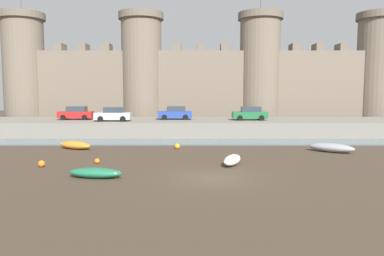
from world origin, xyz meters
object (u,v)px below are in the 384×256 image
(rowboat_midflat_left, at_px, (234,160))
(car_quay_centre_east, at_px, (78,113))
(mooring_buoy_off_centre, at_px, (179,146))
(rowboat_midflat_centre, at_px, (97,173))
(rowboat_near_channel_left, at_px, (333,148))
(mooring_buoy_mid_mud, at_px, (43,164))
(rowboat_midflat_right, at_px, (77,145))
(car_quay_west, at_px, (177,113))
(car_quay_centre_west, at_px, (251,114))
(car_quay_east, at_px, (115,114))
(mooring_buoy_near_channel, at_px, (99,161))

(rowboat_midflat_left, distance_m, car_quay_centre_east, 25.73)
(mooring_buoy_off_centre, xyz_separation_m, car_quay_centre_east, (-12.81, 11.84, 2.32))
(rowboat_midflat_left, bearing_deg, rowboat_midflat_centre, -154.58)
(rowboat_near_channel_left, xyz_separation_m, mooring_buoy_mid_mud, (-22.45, -6.40, -0.17))
(rowboat_midflat_right, relative_size, mooring_buoy_off_centre, 7.37)
(rowboat_midflat_centre, xyz_separation_m, car_quay_west, (3.81, 23.56, 2.24))
(rowboat_near_channel_left, xyz_separation_m, car_quay_centre_west, (-5.09, 12.85, 2.16))
(rowboat_midflat_centre, xyz_separation_m, mooring_buoy_mid_mud, (-4.57, 3.25, -0.09))
(rowboat_midflat_centre, distance_m, car_quay_east, 21.29)
(car_quay_centre_east, bearing_deg, car_quay_west, 1.21)
(car_quay_east, bearing_deg, car_quay_west, 20.49)
(mooring_buoy_near_channel, distance_m, car_quay_east, 16.74)
(rowboat_midflat_left, relative_size, mooring_buoy_near_channel, 8.61)
(rowboat_midflat_left, distance_m, mooring_buoy_near_channel, 9.77)
(rowboat_near_channel_left, xyz_separation_m, mooring_buoy_near_channel, (-18.91, -5.15, -0.22))
(car_quay_west, bearing_deg, car_quay_centre_east, -178.79)
(car_quay_west, bearing_deg, mooring_buoy_off_centre, -86.68)
(mooring_buoy_mid_mud, xyz_separation_m, mooring_buoy_off_centre, (9.08, 8.21, 0.01))
(mooring_buoy_off_centre, bearing_deg, mooring_buoy_near_channel, -128.51)
(rowboat_midflat_right, xyz_separation_m, rowboat_near_channel_left, (22.64, -1.73, 0.03))
(car_quay_west, bearing_deg, rowboat_midflat_right, -125.11)
(rowboat_midflat_centre, bearing_deg, mooring_buoy_near_channel, 102.92)
(rowboat_near_channel_left, xyz_separation_m, car_quay_centre_east, (-26.19, 13.65, 2.16))
(car_quay_centre_east, height_order, car_quay_east, same)
(car_quay_east, relative_size, car_quay_west, 1.00)
(rowboat_near_channel_left, height_order, car_quay_east, car_quay_east)
(rowboat_midflat_right, bearing_deg, mooring_buoy_mid_mud, -88.68)
(mooring_buoy_mid_mud, distance_m, car_quay_east, 17.87)
(rowboat_near_channel_left, bearing_deg, mooring_buoy_near_channel, -164.77)
(mooring_buoy_mid_mud, height_order, car_quay_centre_west, car_quay_centre_west)
(mooring_buoy_off_centre, relative_size, car_quay_west, 0.12)
(rowboat_midflat_left, bearing_deg, rowboat_midflat_right, 151.78)
(rowboat_midflat_centre, distance_m, mooring_buoy_near_channel, 4.62)
(car_quay_centre_west, xyz_separation_m, car_quay_west, (-8.99, 1.06, 0.00))
(rowboat_midflat_right, distance_m, mooring_buoy_off_centre, 9.27)
(rowboat_midflat_centre, relative_size, car_quay_centre_west, 0.83)
(rowboat_midflat_right, relative_size, car_quay_west, 0.86)
(mooring_buoy_near_channel, bearing_deg, rowboat_midflat_left, -2.07)
(rowboat_midflat_right, distance_m, car_quay_centre_west, 20.89)
(rowboat_midflat_right, xyz_separation_m, mooring_buoy_off_centre, (9.26, 0.08, -0.13))
(rowboat_midflat_right, relative_size, car_quay_east, 0.86)
(rowboat_midflat_centre, distance_m, rowboat_near_channel_left, 20.32)
(mooring_buoy_off_centre, height_order, car_quay_centre_east, car_quay_centre_east)
(mooring_buoy_near_channel, height_order, car_quay_centre_east, car_quay_centre_east)
(car_quay_centre_east, distance_m, car_quay_west, 12.12)
(rowboat_midflat_right, bearing_deg, car_quay_east, 81.10)
(rowboat_midflat_right, relative_size, mooring_buoy_near_channel, 9.47)
(mooring_buoy_mid_mud, xyz_separation_m, car_quay_centre_east, (-3.74, 20.05, 2.33))
(rowboat_near_channel_left, relative_size, mooring_buoy_off_centre, 7.96)
(rowboat_midflat_right, xyz_separation_m, car_quay_centre_east, (-3.55, 11.92, 2.19))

